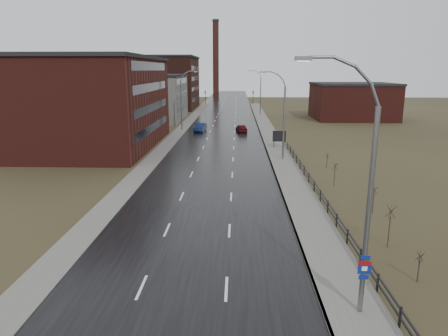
# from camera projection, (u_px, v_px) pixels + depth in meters

# --- Properties ---
(road) EXTENTS (14.00, 300.00, 0.06)m
(road) POSITION_uv_depth(u_px,v_px,m) (222.00, 132.00, 75.86)
(road) COLOR black
(road) RESTS_ON ground
(sidewalk_right) EXTENTS (3.20, 180.00, 0.18)m
(sidewalk_right) POSITION_uv_depth(u_px,v_px,m) (282.00, 161.00, 51.31)
(sidewalk_right) COLOR #595651
(sidewalk_right) RESTS_ON ground
(curb_right) EXTENTS (0.16, 180.00, 0.18)m
(curb_right) POSITION_uv_depth(u_px,v_px,m) (270.00, 161.00, 51.36)
(curb_right) COLOR slate
(curb_right) RESTS_ON ground
(sidewalk_left) EXTENTS (2.40, 260.00, 0.12)m
(sidewalk_left) POSITION_uv_depth(u_px,v_px,m) (180.00, 131.00, 76.12)
(sidewalk_left) COLOR #595651
(sidewalk_left) RESTS_ON ground
(warehouse_near) EXTENTS (22.44, 28.56, 13.50)m
(warehouse_near) POSITION_uv_depth(u_px,v_px,m) (80.00, 102.00, 60.38)
(warehouse_near) COLOR #471914
(warehouse_near) RESTS_ON ground
(warehouse_mid) EXTENTS (16.32, 20.40, 10.50)m
(warehouse_mid) POSITION_uv_depth(u_px,v_px,m) (148.00, 97.00, 92.66)
(warehouse_mid) COLOR slate
(warehouse_mid) RESTS_ON ground
(warehouse_far) EXTENTS (26.52, 24.48, 15.50)m
(warehouse_far) POSITION_uv_depth(u_px,v_px,m) (153.00, 82.00, 121.33)
(warehouse_far) COLOR #331611
(warehouse_far) RESTS_ON ground
(building_right) EXTENTS (18.36, 16.32, 8.50)m
(building_right) POSITION_uv_depth(u_px,v_px,m) (352.00, 101.00, 95.21)
(building_right) COLOR #471914
(building_right) RESTS_ON ground
(smokestack) EXTENTS (2.70, 2.70, 30.70)m
(smokestack) POSITION_uv_depth(u_px,v_px,m) (216.00, 59.00, 159.68)
(smokestack) COLOR #331611
(smokestack) RESTS_ON ground
(streetlight_main) EXTENTS (3.91, 0.29, 12.11)m
(streetlight_main) POSITION_uv_depth(u_px,v_px,m) (363.00, 195.00, 17.86)
(streetlight_main) COLOR slate
(streetlight_main) RESTS_ON ground
(streetlight_right_mid) EXTENTS (3.36, 0.28, 11.35)m
(streetlight_right_mid) POSITION_uv_depth(u_px,v_px,m) (282.00, 115.00, 50.91)
(streetlight_right_mid) COLOR slate
(streetlight_right_mid) RESTS_ON ground
(streetlight_left) EXTENTS (3.36, 0.28, 11.35)m
(streetlight_left) POSITION_uv_depth(u_px,v_px,m) (183.00, 100.00, 76.66)
(streetlight_left) COLOR slate
(streetlight_left) RESTS_ON ground
(streetlight_right_far) EXTENTS (3.36, 0.28, 11.35)m
(streetlight_right_far) POSITION_uv_depth(u_px,v_px,m) (259.00, 92.00, 103.31)
(streetlight_right_far) COLOR slate
(streetlight_right_far) RESTS_ON ground
(guardrail) EXTENTS (0.10, 53.05, 1.10)m
(guardrail) POSITION_uv_depth(u_px,v_px,m) (322.00, 197.00, 34.91)
(guardrail) COLOR black
(guardrail) RESTS_ON ground
(shrub_b) EXTENTS (0.43, 0.46, 1.80)m
(shrub_b) POSITION_uv_depth(u_px,v_px,m) (419.00, 266.00, 22.03)
(shrub_b) COLOR #382D23
(shrub_b) RESTS_ON ground
(shrub_c) EXTENTS (0.69, 0.73, 2.94)m
(shrub_c) POSITION_uv_depth(u_px,v_px,m) (390.00, 225.00, 26.25)
(shrub_c) COLOR #382D23
(shrub_c) RESTS_ON ground
(shrub_d) EXTENTS (0.55, 0.58, 2.33)m
(shrub_d) POSITION_uv_depth(u_px,v_px,m) (374.00, 199.00, 32.60)
(shrub_d) COLOR #382D23
(shrub_d) RESTS_ON ground
(shrub_e) EXTENTS (0.58, 0.61, 2.44)m
(shrub_e) POSITION_uv_depth(u_px,v_px,m) (335.00, 174.00, 40.28)
(shrub_e) COLOR #382D23
(shrub_e) RESTS_ON ground
(shrub_f) EXTENTS (0.43, 0.45, 1.78)m
(shrub_f) POSITION_uv_depth(u_px,v_px,m) (327.00, 160.00, 47.92)
(shrub_f) COLOR #382D23
(shrub_f) RESTS_ON ground
(billboard) EXTENTS (1.98, 0.17, 2.68)m
(billboard) POSITION_uv_depth(u_px,v_px,m) (279.00, 137.00, 59.56)
(billboard) COLOR black
(billboard) RESTS_ON ground
(traffic_light_left) EXTENTS (0.58, 2.73, 5.30)m
(traffic_light_left) POSITION_uv_depth(u_px,v_px,m) (205.00, 91.00, 133.25)
(traffic_light_left) COLOR black
(traffic_light_left) RESTS_ON ground
(traffic_light_right) EXTENTS (0.58, 2.73, 5.30)m
(traffic_light_right) POSITION_uv_depth(u_px,v_px,m) (253.00, 91.00, 132.73)
(traffic_light_right) COLOR black
(traffic_light_right) RESTS_ON ground
(car_near) EXTENTS (2.25, 5.10, 1.63)m
(car_near) POSITION_uv_depth(u_px,v_px,m) (200.00, 128.00, 75.73)
(car_near) COLOR #0E1C47
(car_near) RESTS_ON ground
(car_far) EXTENTS (2.39, 4.68, 1.53)m
(car_far) POSITION_uv_depth(u_px,v_px,m) (242.00, 128.00, 75.25)
(car_far) COLOR #4C0C0E
(car_far) RESTS_ON ground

